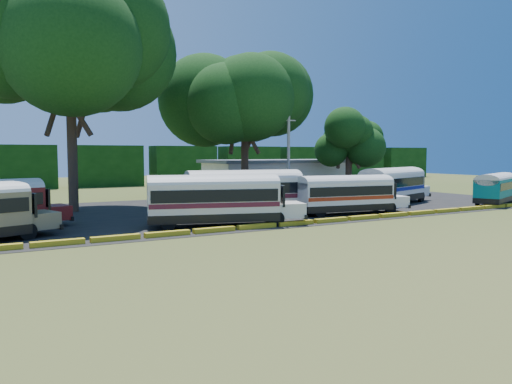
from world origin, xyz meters
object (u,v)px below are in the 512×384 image
bus_white_red (347,192)px  bus_teal (497,187)px  bus_cream_west (217,197)px  tree_west (69,43)px

bus_white_red → bus_teal: (17.41, -1.04, -0.06)m
bus_cream_west → tree_west: tree_west is taller
bus_teal → tree_west: (-35.87, 13.76, 12.02)m
bus_cream_west → tree_west: size_ratio=0.56×
bus_teal → tree_west: size_ratio=0.48×
bus_teal → tree_west: bearing=137.2°
bus_cream_west → bus_teal: (29.14, -0.25, -0.24)m
bus_white_red → tree_west: 25.41m
bus_cream_west → bus_teal: bus_cream_west is taller
bus_teal → bus_cream_west: bearing=157.7°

